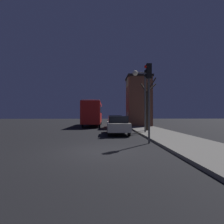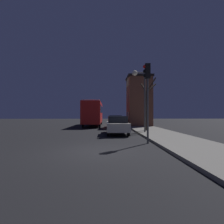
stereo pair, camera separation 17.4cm
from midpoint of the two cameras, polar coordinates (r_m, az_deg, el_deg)
name	(u,v)px [view 1 (the left image)]	position (r m, az deg, el deg)	size (l,w,h in m)	color
ground_plane	(98,151)	(8.46, -5.09, -12.60)	(120.00, 120.00, 0.00)	black
sidewalk	(203,149)	(9.63, 27.07, -10.61)	(3.49, 60.00, 0.15)	#605E59
brick_building	(139,101)	(25.22, 8.46, 3.63)	(3.43, 3.80, 6.98)	brown
streetlamp	(140,86)	(16.05, 8.80, 8.29)	(1.21, 0.49, 5.55)	#4C4C4C
traffic_light	(148,86)	(10.78, 11.35, 8.17)	(0.43, 0.24, 4.78)	#4C4C4C
bare_tree	(147,104)	(17.73, 11.19, 2.51)	(1.56, 2.42, 5.26)	#2D2319
bus	(93,112)	(26.62, -6.42, 0.07)	(2.45, 10.42, 3.56)	red
car_near_lane	(118,125)	(15.32, 1.51, -4.15)	(1.80, 4.54, 1.58)	beige
car_mid_lane	(115,121)	(22.93, 0.69, -3.00)	(1.77, 4.53, 1.60)	navy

